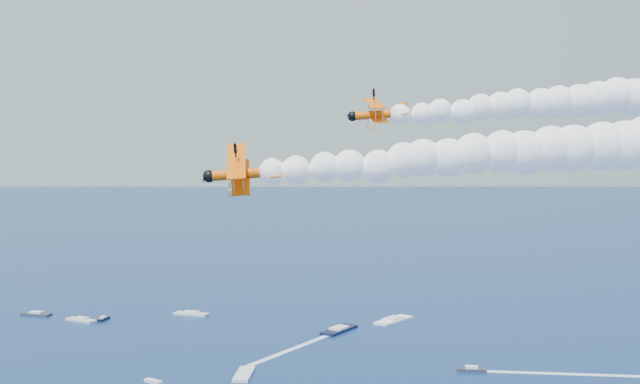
{
  "coord_description": "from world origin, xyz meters",
  "views": [
    {
      "loc": [
        6.3,
        -75.69,
        57.33
      ],
      "look_at": [
        2.9,
        19.13,
        51.25
      ],
      "focal_mm": 45.99,
      "sensor_mm": 36.0,
      "label": 1
    }
  ],
  "objects": [
    {
      "name": "smoke_trail_trail",
      "position": [
        23.16,
        9.31,
        55.98
      ],
      "size": [
        56.17,
        17.08,
        10.34
      ],
      "primitive_type": null,
      "rotation": [
        0.0,
        0.0,
        3.25
      ],
      "color": "white"
    },
    {
      "name": "smoke_trail_lead",
      "position": [
        37.74,
        34.55,
        62.7
      ],
      "size": [
        56.13,
        16.35,
        10.34
      ],
      "primitive_type": null,
      "rotation": [
        0.0,
        0.0,
        3.24
      ],
      "color": "white"
    },
    {
      "name": "spectator_boats",
      "position": [
        -18.0,
        114.84,
        0.35
      ],
      "size": [
        213.1,
        177.22,
        0.7
      ],
      "color": "black",
      "rests_on": "ground"
    },
    {
      "name": "biplane_trail",
      "position": [
        -4.38,
        6.41,
        53.89
      ],
      "size": [
        9.01,
        10.94,
        8.76
      ],
      "primitive_type": null,
      "rotation": [
        -0.39,
        0.07,
        3.25
      ],
      "color": "#F65C05"
    },
    {
      "name": "biplane_lead",
      "position": [
        10.17,
        31.85,
        60.61
      ],
      "size": [
        9.21,
        10.59,
        7.51
      ],
      "primitive_type": null,
      "rotation": [
        -0.18,
        0.07,
        3.24
      ],
      "color": "#FF6005"
    }
  ]
}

